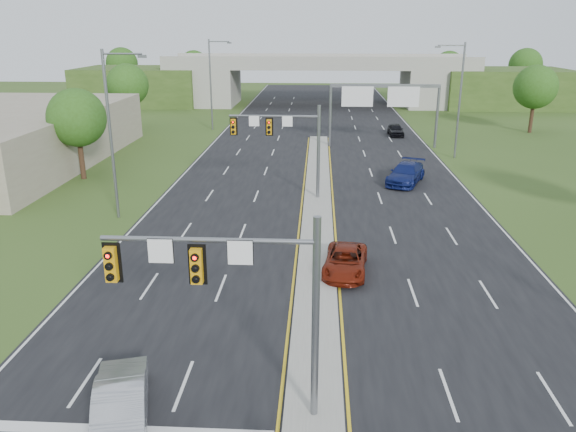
# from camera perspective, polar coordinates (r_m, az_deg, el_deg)

# --- Properties ---
(ground) EXTENTS (240.00, 240.00, 0.00)m
(ground) POSITION_cam_1_polar(r_m,az_deg,el_deg) (19.68, 2.64, -19.76)
(ground) COLOR #324B1A
(ground) RESTS_ON ground
(road) EXTENTS (24.00, 160.00, 0.02)m
(road) POSITION_cam_1_polar(r_m,az_deg,el_deg) (51.90, 3.08, 4.91)
(road) COLOR black
(road) RESTS_ON ground
(median) EXTENTS (2.00, 54.00, 0.16)m
(median) POSITION_cam_1_polar(r_m,az_deg,el_deg) (40.31, 3.01, 1.04)
(median) COLOR gray
(median) RESTS_ON road
(lane_markings) EXTENTS (23.72, 160.00, 0.01)m
(lane_markings) POSITION_cam_1_polar(r_m,az_deg,el_deg) (46.01, 2.30, 3.17)
(lane_markings) COLOR gold
(lane_markings) RESTS_ON road
(signal_mast_near) EXTENTS (6.62, 0.60, 7.00)m
(signal_mast_near) POSITION_cam_1_polar(r_m,az_deg,el_deg) (17.24, -4.73, -7.18)
(signal_mast_near) COLOR slate
(signal_mast_near) RESTS_ON ground
(signal_mast_far) EXTENTS (6.62, 0.60, 7.00)m
(signal_mast_far) POSITION_cam_1_polar(r_m,az_deg,el_deg) (41.12, -0.05, 8.06)
(signal_mast_far) COLOR slate
(signal_mast_far) RESTS_ON ground
(sign_gantry) EXTENTS (11.58, 0.44, 6.67)m
(sign_gantry) POSITION_cam_1_polar(r_m,az_deg,el_deg) (61.14, 9.61, 11.73)
(sign_gantry) COLOR slate
(sign_gantry) RESTS_ON ground
(overpass) EXTENTS (80.00, 14.00, 8.10)m
(overpass) POSITION_cam_1_polar(r_m,az_deg,el_deg) (95.84, 3.23, 13.31)
(overpass) COLOR gray
(overpass) RESTS_ON ground
(lightpole_l_mid) EXTENTS (2.85, 0.25, 11.00)m
(lightpole_l_mid) POSITION_cam_1_polar(r_m,az_deg,el_deg) (38.35, -17.37, 8.55)
(lightpole_l_mid) COLOR slate
(lightpole_l_mid) RESTS_ON ground
(lightpole_l_far) EXTENTS (2.85, 0.25, 11.00)m
(lightpole_l_far) POSITION_cam_1_polar(r_m,az_deg,el_deg) (71.95, -7.72, 13.49)
(lightpole_l_far) COLOR slate
(lightpole_l_far) RESTS_ON ground
(lightpole_r_far) EXTENTS (2.85, 0.25, 11.00)m
(lightpole_r_far) POSITION_cam_1_polar(r_m,az_deg,el_deg) (57.35, 16.90, 11.64)
(lightpole_r_far) COLOR slate
(lightpole_r_far) RESTS_ON ground
(tree_l_near) EXTENTS (4.80, 4.80, 7.60)m
(tree_l_near) POSITION_cam_1_polar(r_m,az_deg,el_deg) (50.15, -20.67, 9.31)
(tree_l_near) COLOR #382316
(tree_l_near) RESTS_ON ground
(tree_l_mid) EXTENTS (5.20, 5.20, 8.12)m
(tree_l_mid) POSITION_cam_1_polar(r_m,az_deg,el_deg) (74.73, -15.99, 12.69)
(tree_l_mid) COLOR #382316
(tree_l_mid) RESTS_ON ground
(tree_r_mid) EXTENTS (5.20, 5.20, 8.12)m
(tree_r_mid) POSITION_cam_1_polar(r_m,az_deg,el_deg) (75.40, 23.85, 11.89)
(tree_r_mid) COLOR #382316
(tree_r_mid) RESTS_ON ground
(tree_back_a) EXTENTS (6.00, 6.00, 8.85)m
(tree_back_a) POSITION_cam_1_polar(r_m,az_deg,el_deg) (116.04, -16.52, 14.64)
(tree_back_a) COLOR #382316
(tree_back_a) RESTS_ON ground
(tree_back_b) EXTENTS (5.60, 5.60, 8.32)m
(tree_back_b) POSITION_cam_1_polar(r_m,az_deg,el_deg) (112.25, -9.52, 14.85)
(tree_back_b) COLOR #382316
(tree_back_b) RESTS_ON ground
(tree_back_c) EXTENTS (5.60, 5.60, 8.32)m
(tree_back_c) POSITION_cam_1_polar(r_m,az_deg,el_deg) (112.25, 16.01, 14.41)
(tree_back_c) COLOR #382316
(tree_back_c) RESTS_ON ground
(tree_back_d) EXTENTS (6.00, 6.00, 8.85)m
(tree_back_d) POSITION_cam_1_polar(r_m,az_deg,el_deg) (116.04, 22.98, 13.96)
(tree_back_d) COLOR #382316
(tree_back_d) RESTS_ON ground
(car_silver) EXTENTS (2.81, 4.85, 1.51)m
(car_silver) POSITION_cam_1_polar(r_m,az_deg,el_deg) (19.98, -16.56, -17.18)
(car_silver) COLOR #A1A3A8
(car_silver) RESTS_ON road
(car_far_a) EXTENTS (2.66, 4.86, 1.29)m
(car_far_a) POSITION_cam_1_polar(r_m,az_deg,el_deg) (29.50, 5.84, -4.57)
(car_far_a) COLOR #67180A
(car_far_a) RESTS_ON road
(car_far_b) EXTENTS (4.22, 6.09, 1.64)m
(car_far_b) POSITION_cam_1_polar(r_m,az_deg,el_deg) (47.41, 11.89, 4.26)
(car_far_b) COLOR #0D1751
(car_far_b) RESTS_ON road
(car_far_c) EXTENTS (1.72, 4.10, 1.39)m
(car_far_c) POSITION_cam_1_polar(r_m,az_deg,el_deg) (68.98, 10.88, 8.60)
(car_far_c) COLOR black
(car_far_c) RESTS_ON road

